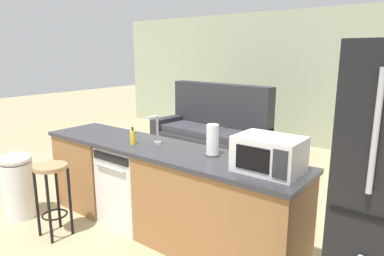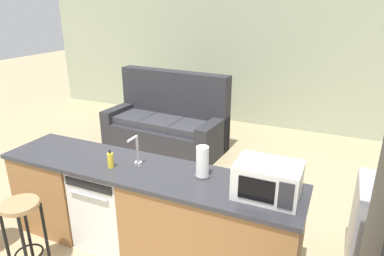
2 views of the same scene
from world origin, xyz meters
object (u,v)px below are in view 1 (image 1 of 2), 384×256
Objects in this scene: paper_towel_roll at (212,140)px; trash_bin at (18,184)px; dishwasher at (134,183)px; couch at (212,135)px; bar_stool at (52,185)px; soap_bottle at (133,137)px; microwave at (269,154)px.

paper_towel_roll is 2.29m from trash_bin.
couch reaches higher than dishwasher.
bar_stool is 3.16m from couch.
soap_bottle is (-0.84, -0.19, -0.07)m from paper_towel_roll.
bar_stool is 0.36× the size of couch.
paper_towel_roll is (-0.59, 0.09, -0.00)m from microwave.
dishwasher is at bearing 34.36° from trash_bin.
couch reaches higher than paper_towel_roll.
microwave reaches higher than trash_bin.
bar_stool is at bearing -85.20° from couch.
paper_towel_roll is at bearing 12.43° from soap_bottle.
trash_bin is (-2.62, -0.73, -0.66)m from microwave.
dishwasher is 2.52m from couch.
paper_towel_roll is 0.86m from soap_bottle.
soap_bottle is (0.12, -0.10, 0.55)m from dishwasher.
trash_bin is at bearing -145.64° from dishwasher.
couch is at bearing 82.41° from trash_bin.
trash_bin is at bearing -157.95° from paper_towel_roll.
microwave is 2.84× the size of soap_bottle.
couch reaches higher than microwave.
paper_towel_roll is 0.14× the size of couch.
couch is (-0.26, 3.15, -0.14)m from bar_stool.
paper_towel_roll is 0.38× the size of trash_bin.
couch is (-0.65, 2.44, -0.03)m from dishwasher.
soap_bottle is at bearing 28.14° from trash_bin.
dishwasher is 1.14m from paper_towel_roll.
soap_bottle is at bearing -176.20° from microwave.
paper_towel_roll is 1.60× the size of soap_bottle.
couch reaches higher than trash_bin.
bar_stool is (-1.93, -0.71, -0.50)m from microwave.
soap_bottle is at bearing -73.08° from couch.
couch reaches higher than bar_stool.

